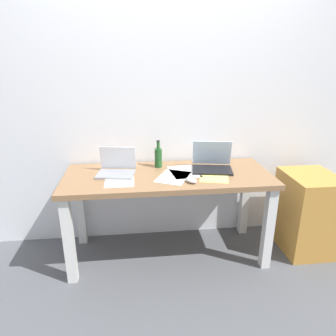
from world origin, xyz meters
TOP-DOWN VIEW (x-y plane):
  - ground_plane at (0.00, 0.00)m, footprint 8.00×8.00m
  - back_wall at (0.00, 0.38)m, footprint 5.20×0.08m
  - desk at (0.00, 0.00)m, footprint 1.61×0.64m
  - laptop_left at (-0.40, 0.05)m, footprint 0.31×0.26m
  - laptop_right at (0.36, 0.06)m, footprint 0.35×0.29m
  - beer_bottle at (-0.06, 0.18)m, footprint 0.06×0.06m
  - computer_mouse at (0.15, -0.19)m, footprint 0.10×0.12m
  - paper_sheet_near_back at (0.13, 0.03)m, footprint 0.25×0.32m
  - paper_sheet_front_left at (-0.37, -0.08)m, footprint 0.21×0.30m
  - paper_sheet_front_right at (0.35, -0.08)m, footprint 0.28×0.34m
  - paper_sheet_center at (0.03, -0.07)m, footprint 0.32×0.36m
  - filing_cabinet at (1.18, -0.04)m, footprint 0.40×0.48m

SIDE VIEW (x-z plane):
  - ground_plane at x=0.00m, z-range 0.00..0.00m
  - filing_cabinet at x=1.18m, z-range 0.00..0.68m
  - desk at x=0.00m, z-range 0.25..0.97m
  - paper_sheet_near_back at x=0.13m, z-range 0.72..0.72m
  - paper_sheet_front_left at x=-0.37m, z-range 0.72..0.72m
  - paper_sheet_front_right at x=0.35m, z-range 0.72..0.72m
  - paper_sheet_center at x=0.03m, z-range 0.72..0.72m
  - computer_mouse at x=0.15m, z-range 0.72..0.76m
  - laptop_left at x=-0.40m, z-range 0.66..0.87m
  - laptop_right at x=0.36m, z-range 0.66..0.88m
  - beer_bottle at x=-0.06m, z-range 0.69..0.92m
  - back_wall at x=0.00m, z-range 0.00..2.60m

